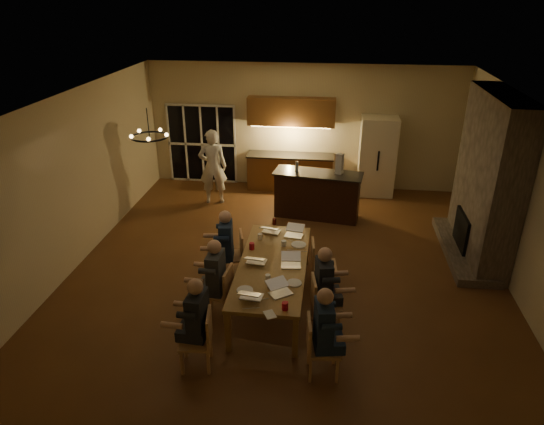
{
  "coord_description": "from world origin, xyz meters",
  "views": [
    {
      "loc": [
        0.72,
        -7.74,
        4.88
      ],
      "look_at": [
        -0.29,
        0.3,
        1.1
      ],
      "focal_mm": 32.0,
      "sensor_mm": 36.0,
      "label": 1
    }
  ],
  "objects": [
    {
      "name": "floor",
      "position": [
        0.0,
        0.0,
        0.0
      ],
      "size": [
        9.0,
        9.0,
        0.0
      ],
      "primitive_type": "plane",
      "color": "brown",
      "rests_on": "ground"
    },
    {
      "name": "back_wall",
      "position": [
        0.0,
        4.52,
        1.6
      ],
      "size": [
        8.0,
        0.04,
        3.2
      ],
      "primitive_type": "cube",
      "color": "tan",
      "rests_on": "ground"
    },
    {
      "name": "left_wall",
      "position": [
        -4.02,
        0.0,
        1.6
      ],
      "size": [
        0.04,
        9.0,
        3.2
      ],
      "primitive_type": "cube",
      "color": "tan",
      "rests_on": "ground"
    },
    {
      "name": "right_wall",
      "position": [
        4.02,
        0.0,
        1.6
      ],
      "size": [
        0.04,
        9.0,
        3.2
      ],
      "primitive_type": "cube",
      "color": "tan",
      "rests_on": "ground"
    },
    {
      "name": "ceiling",
      "position": [
        0.0,
        0.0,
        3.22
      ],
      "size": [
        8.0,
        9.0,
        0.04
      ],
      "primitive_type": "cube",
      "color": "white",
      "rests_on": "back_wall"
    },
    {
      "name": "french_doors",
      "position": [
        -2.7,
        4.47,
        1.05
      ],
      "size": [
        1.86,
        0.08,
        2.1
      ],
      "primitive_type": "cube",
      "color": "black",
      "rests_on": "ground"
    },
    {
      "name": "fireplace",
      "position": [
        3.7,
        1.2,
        1.6
      ],
      "size": [
        0.58,
        2.5,
        3.2
      ],
      "primitive_type": "cube",
      "color": "#65584F",
      "rests_on": "ground"
    },
    {
      "name": "kitchenette",
      "position": [
        -0.3,
        4.2,
        1.2
      ],
      "size": [
        2.24,
        0.68,
        2.4
      ],
      "primitive_type": null,
      "color": "brown",
      "rests_on": "ground"
    },
    {
      "name": "refrigerator",
      "position": [
        1.9,
        4.15,
        1.0
      ],
      "size": [
        0.9,
        0.68,
        2.0
      ],
      "primitive_type": "cube",
      "color": "beige",
      "rests_on": "ground"
    },
    {
      "name": "dining_table",
      "position": [
        -0.13,
        -0.93,
        0.38
      ],
      "size": [
        1.1,
        2.75,
        0.75
      ],
      "primitive_type": "cube",
      "color": "#A67842",
      "rests_on": "ground"
    },
    {
      "name": "bar_island",
      "position": [
        0.47,
        2.56,
        0.54
      ],
      "size": [
        2.07,
        0.94,
        1.08
      ],
      "primitive_type": "cube",
      "rotation": [
        0.0,
        0.0,
        -0.14
      ],
      "color": "black",
      "rests_on": "ground"
    },
    {
      "name": "chair_left_near",
      "position": [
        -1.0,
        -2.6,
        0.45
      ],
      "size": [
        0.5,
        0.5,
        0.89
      ],
      "primitive_type": null,
      "rotation": [
        0.0,
        0.0,
        -1.42
      ],
      "color": "tan",
      "rests_on": "ground"
    },
    {
      "name": "chair_left_mid",
      "position": [
        -0.97,
        -1.41,
        0.45
      ],
      "size": [
        0.49,
        0.49,
        0.89
      ],
      "primitive_type": null,
      "rotation": [
        0.0,
        0.0,
        -1.68
      ],
      "color": "tan",
      "rests_on": "ground"
    },
    {
      "name": "chair_left_far",
      "position": [
        -0.98,
        -0.25,
        0.45
      ],
      "size": [
        0.54,
        0.54,
        0.89
      ],
      "primitive_type": null,
      "rotation": [
        0.0,
        0.0,
        -1.31
      ],
      "color": "tan",
      "rests_on": "ground"
    },
    {
      "name": "chair_right_near",
      "position": [
        0.76,
        -2.52,
        0.45
      ],
      "size": [
        0.49,
        0.49,
        0.89
      ],
      "primitive_type": null,
      "rotation": [
        0.0,
        0.0,
        1.69
      ],
      "color": "tan",
      "rests_on": "ground"
    },
    {
      "name": "chair_right_mid",
      "position": [
        0.78,
        -1.51,
        0.45
      ],
      "size": [
        0.51,
        0.51,
        0.89
      ],
      "primitive_type": null,
      "rotation": [
        0.0,
        0.0,
        1.74
      ],
      "color": "tan",
      "rests_on": "ground"
    },
    {
      "name": "chair_right_far",
      "position": [
        0.71,
        -0.35,
        0.45
      ],
      "size": [
        0.48,
        0.48,
        0.89
      ],
      "primitive_type": null,
      "rotation": [
        0.0,
        0.0,
        1.67
      ],
      "color": "tan",
      "rests_on": "ground"
    },
    {
      "name": "person_left_near",
      "position": [
        -0.97,
        -2.51,
        0.69
      ],
      "size": [
        0.63,
        0.63,
        1.38
      ],
      "primitive_type": null,
      "rotation": [
        0.0,
        0.0,
        -1.63
      ],
      "color": "#23272E",
      "rests_on": "ground"
    },
    {
      "name": "person_right_near",
      "position": [
        0.75,
        -2.52,
        0.69
      ],
      "size": [
        0.7,
        0.7,
        1.38
      ],
      "primitive_type": null,
      "rotation": [
        0.0,
        0.0,
        1.75
      ],
      "color": "#1D2949",
      "rests_on": "ground"
    },
    {
      "name": "person_left_mid",
      "position": [
        -0.97,
        -1.41,
        0.69
      ],
      "size": [
        0.63,
        0.63,
        1.38
      ],
      "primitive_type": null,
      "rotation": [
        0.0,
        0.0,
        -1.61
      ],
      "color": "#3C4248",
      "rests_on": "ground"
    },
    {
      "name": "person_right_mid",
      "position": [
        0.72,
        -1.44,
        0.69
      ],
      "size": [
        0.71,
        0.71,
        1.38
      ],
      "primitive_type": null,
      "rotation": [
        0.0,
        0.0,
        1.77
      ],
      "color": "#23272E",
      "rests_on": "ground"
    },
    {
      "name": "person_left_far",
      "position": [
        -1.03,
        -0.35,
        0.69
      ],
      "size": [
        0.67,
        0.67,
        1.38
      ],
      "primitive_type": null,
      "rotation": [
        0.0,
        0.0,
        -1.44
      ],
      "color": "#1D2949",
      "rests_on": "ground"
    },
    {
      "name": "standing_person",
      "position": [
        -2.08,
        3.08,
        0.93
      ],
      "size": [
        0.75,
        0.58,
        1.85
      ],
      "primitive_type": "imported",
      "rotation": [
        0.0,
        0.0,
        3.36
      ],
      "color": "silver",
      "rests_on": "ground"
    },
    {
      "name": "chandelier",
      "position": [
        -2.11,
        -0.66,
        2.75
      ],
      "size": [
        0.59,
        0.59,
        0.03
      ],
      "primitive_type": "torus",
      "color": "black",
      "rests_on": "ceiling"
    },
    {
      "name": "laptop_a",
      "position": [
        -0.32,
        -1.91,
        0.86
      ],
      "size": [
        0.35,
        0.32,
        0.23
      ],
      "primitive_type": null,
      "rotation": [
        0.0,
        0.0,
        3.02
      ],
      "color": "silver",
      "rests_on": "dining_table"
    },
    {
      "name": "laptop_b",
      "position": [
        0.1,
        -1.78,
        0.86
      ],
      "size": [
        0.42,
        0.41,
        0.23
      ],
      "primitive_type": null,
      "rotation": [
        0.0,
        0.0,
        0.63
      ],
      "color": "silver",
      "rests_on": "dining_table"
    },
    {
      "name": "laptop_c",
      "position": [
        -0.4,
        -0.91,
        0.86
      ],
      "size": [
        0.35,
        0.31,
        0.23
      ],
      "primitive_type": null,
      "rotation": [
        0.0,
        0.0,
        3.03
      ],
      "color": "silver",
      "rests_on": "dining_table"
    },
    {
      "name": "laptop_d",
      "position": [
        0.18,
        -0.97,
        0.86
      ],
      "size": [
        0.35,
        0.31,
        0.23
      ],
      "primitive_type": null,
      "rotation": [
        0.0,
        0.0,
        0.1
      ],
      "color": "silver",
      "rests_on": "dining_table"
    },
    {
      "name": "laptop_e",
      "position": [
        -0.29,
        0.2,
        0.86
      ],
      "size": [
        0.37,
        0.34,
        0.23
      ],
      "primitive_type": null,
      "rotation": [
        0.0,
        0.0,
        2.94
      ],
      "color": "silver",
      "rests_on": "dining_table"
    },
    {
      "name": "laptop_f",
      "position": [
        0.14,
        0.08,
        0.86
      ],
      "size": [
        0.36,
        0.33,
        0.23
      ],
      "primitive_type": null,
      "rotation": [
        0.0,
        0.0,
        -0.17
      ],
      "color": "silver",
      "rests_on": "dining_table"
    },
    {
      "name": "mug_front",
      "position": [
        -0.14,
        -1.44,
        0.8
      ],
      "size": [
        0.08,
        0.08,
        0.1
      ],
      "primitive_type": "cylinder",
      "color": "white",
      "rests_on": "dining_table"
    },
    {
      "name": "mug_mid",
      "position": [
        -0.01,
        -0.31,
        0.8
      ],
      "size": [
        0.09,
        0.09,
        0.1
      ],
      "primitive_type": "cylinder",
      "color": "white",
      "rests_on": "dining_table"
    },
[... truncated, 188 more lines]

